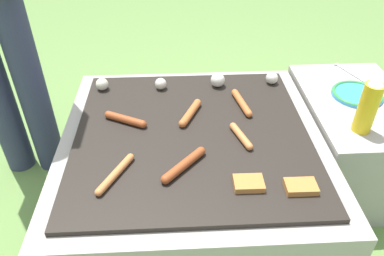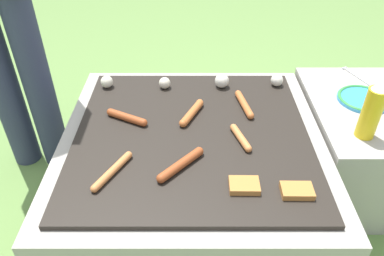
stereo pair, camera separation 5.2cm
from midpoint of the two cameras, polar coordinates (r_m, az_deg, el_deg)
ground_plane at (r=1.61m, az=0.95°, el=-11.92°), size 14.00×14.00×0.00m
grill at (r=1.47m, az=1.02°, el=-6.89°), size 0.94×0.94×0.40m
side_ledge at (r=1.75m, az=24.07°, el=-2.23°), size 0.41×0.63×0.40m
sausage_back_right at (r=1.41m, az=0.99°, el=2.33°), size 0.09×0.16×0.03m
sausage_back_center at (r=1.19m, az=-10.78°, el=-6.50°), size 0.10×0.17×0.02m
sausage_mid_right at (r=1.19m, az=-0.41°, el=-5.58°), size 0.15×0.15×0.03m
sausage_back_left at (r=1.40m, az=-8.88°, el=1.59°), size 0.16×0.10×0.03m
sausage_front_center at (r=1.31m, az=8.56°, el=-1.46°), size 0.06×0.14×0.02m
sausage_front_left at (r=1.48m, az=8.92°, el=3.61°), size 0.06×0.18×0.03m
bread_slice_right at (r=1.14m, az=9.32°, el=-8.63°), size 0.09×0.07×0.02m
bread_slice_left at (r=1.16m, az=17.01°, el=-9.10°), size 0.09×0.06×0.02m
mushroom_row at (r=1.59m, az=1.76°, el=7.13°), size 0.77×0.07×0.06m
plate_colorful at (r=1.67m, az=25.42°, el=4.07°), size 0.20×0.20×0.02m
condiment_bottle at (r=1.41m, az=26.67°, el=2.40°), size 0.07×0.07×0.22m
fork_utensil at (r=1.84m, az=24.35°, el=7.31°), size 0.08×0.17×0.01m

